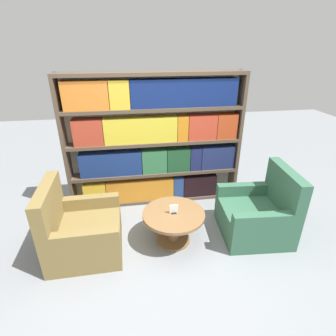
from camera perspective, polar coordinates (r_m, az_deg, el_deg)
ground_plane at (r=3.40m, az=0.19°, el=-18.68°), size 14.00×14.00×0.00m
bookshelf at (r=4.02m, az=-2.85°, el=5.75°), size 2.67×0.30×2.03m
armchair_left at (r=3.45m, az=-18.54°, el=-12.90°), size 0.86×0.86×0.94m
armchair_right at (r=3.77m, az=19.05°, el=-9.43°), size 0.91×0.91×0.94m
coffee_table at (r=3.42m, az=1.22°, el=-11.45°), size 0.79×0.79×0.44m
table_sign at (r=3.31m, az=1.25°, el=-9.04°), size 0.11×0.06×0.12m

